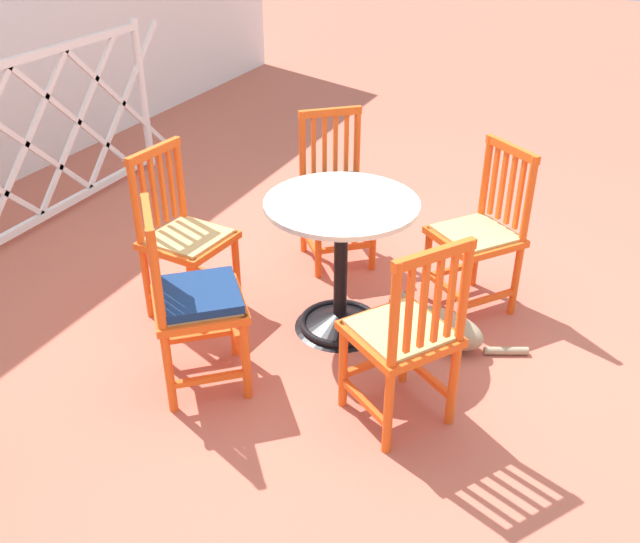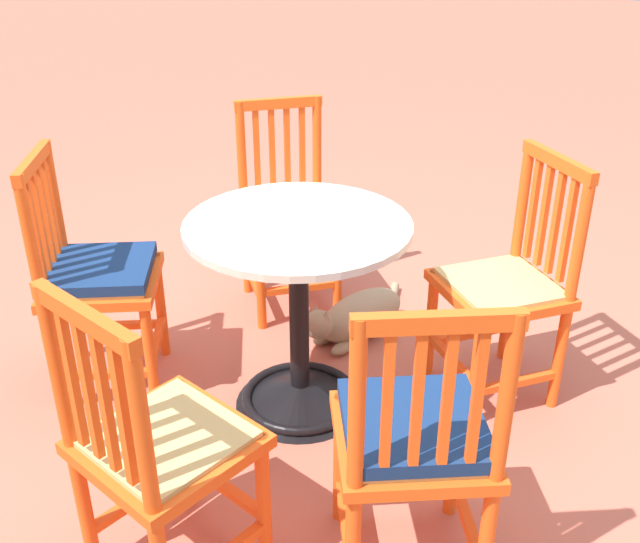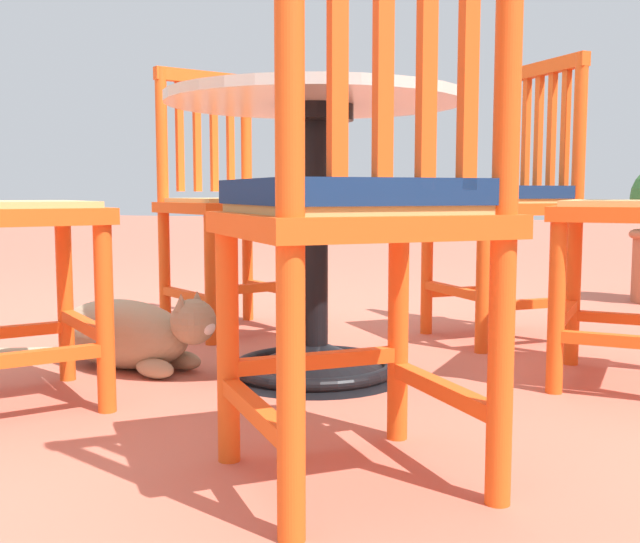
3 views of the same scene
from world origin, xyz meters
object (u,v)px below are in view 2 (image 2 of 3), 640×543
(orange_chair_near_fence, at_px, (414,440))
(tabby_cat, at_px, (355,318))
(orange_chair_by_planter, at_px, (158,450))
(orange_chair_facing_out, at_px, (96,278))
(cafe_table, at_px, (299,337))
(orange_chair_tucked_in, at_px, (506,287))
(orange_chair_at_corner, at_px, (288,214))

(orange_chair_near_fence, distance_m, tabby_cat, 1.25)
(orange_chair_by_planter, height_order, orange_chair_facing_out, same)
(cafe_table, bearing_deg, orange_chair_by_planter, 101.82)
(orange_chair_by_planter, height_order, tabby_cat, orange_chair_by_planter)
(orange_chair_near_fence, bearing_deg, tabby_cat, -49.83)
(orange_chair_near_fence, bearing_deg, orange_chair_tucked_in, -81.12)
(tabby_cat, bearing_deg, orange_chair_facing_out, 53.41)
(orange_chair_near_fence, relative_size, tabby_cat, 1.22)
(orange_chair_tucked_in, bearing_deg, cafe_table, 43.32)
(orange_chair_tucked_in, xyz_separation_m, orange_chair_at_corner, (1.05, -0.07, 0.00))
(orange_chair_near_fence, relative_size, orange_chair_facing_out, 1.00)
(orange_chair_tucked_in, bearing_deg, orange_chair_near_fence, 98.88)
(orange_chair_facing_out, height_order, tabby_cat, orange_chair_facing_out)
(cafe_table, distance_m, tabby_cat, 0.54)
(orange_chair_by_planter, distance_m, orange_chair_tucked_in, 1.39)
(cafe_table, bearing_deg, orange_chair_near_fence, 148.64)
(orange_chair_near_fence, distance_m, orange_chair_facing_out, 1.38)
(orange_chair_facing_out, bearing_deg, orange_chair_near_fence, 175.54)
(cafe_table, xyz_separation_m, orange_chair_tucked_in, (-0.54, -0.51, 0.15))
(orange_chair_near_fence, xyz_separation_m, orange_chair_at_corner, (1.19, -1.01, -0.01))
(orange_chair_by_planter, bearing_deg, orange_chair_at_corner, -64.34)
(orange_chair_at_corner, bearing_deg, tabby_cat, 168.17)
(orange_chair_tucked_in, height_order, orange_chair_at_corner, same)
(orange_chair_near_fence, bearing_deg, cafe_table, -31.36)
(orange_chair_by_planter, bearing_deg, orange_chair_near_fence, -142.42)
(orange_chair_at_corner, xyz_separation_m, orange_chair_facing_out, (0.18, 0.90, 0.01))
(tabby_cat, bearing_deg, orange_chair_by_planter, 101.03)
(orange_chair_near_fence, distance_m, orange_chair_tucked_in, 0.95)
(orange_chair_tucked_in, xyz_separation_m, orange_chair_facing_out, (1.23, 0.83, 0.01))
(orange_chair_at_corner, relative_size, orange_chair_facing_out, 1.00)
(orange_chair_at_corner, bearing_deg, cafe_table, 130.68)
(orange_chair_near_fence, relative_size, orange_chair_at_corner, 1.00)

